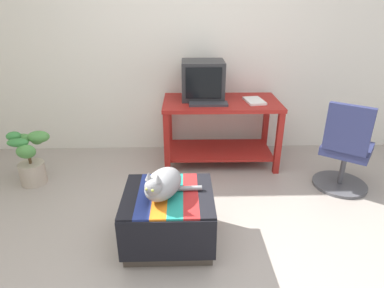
{
  "coord_description": "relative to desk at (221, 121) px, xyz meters",
  "views": [
    {
      "loc": [
        -0.03,
        -1.75,
        1.7
      ],
      "look_at": [
        0.04,
        0.85,
        0.55
      ],
      "focal_mm": 30.15,
      "sensor_mm": 36.0,
      "label": 1
    }
  ],
  "objects": [
    {
      "name": "cat",
      "position": [
        -0.56,
        -1.38,
        0.03
      ],
      "size": [
        0.46,
        0.43,
        0.25
      ],
      "rotation": [
        0.0,
        0.0,
        -0.41
      ],
      "color": "gray",
      "rests_on": "ottoman_with_blanket"
    },
    {
      "name": "keyboard",
      "position": [
        -0.15,
        -0.15,
        0.24
      ],
      "size": [
        0.4,
        0.15,
        0.02
      ],
      "primitive_type": "cube",
      "rotation": [
        0.0,
        0.0,
        -0.01
      ],
      "color": "#333338",
      "rests_on": "desk"
    },
    {
      "name": "ground_plane",
      "position": [
        -0.38,
        -1.6,
        -0.49
      ],
      "size": [
        14.0,
        14.0,
        0.0
      ],
      "primitive_type": "plane",
      "color": "#9E9389"
    },
    {
      "name": "pen",
      "position": [
        0.34,
        0.04,
        0.24
      ],
      "size": [
        0.14,
        0.04,
        0.01
      ],
      "primitive_type": "cylinder",
      "rotation": [
        0.0,
        1.57,
        0.23
      ],
      "color": "#2351B2",
      "rests_on": "desk"
    },
    {
      "name": "back_wall",
      "position": [
        -0.38,
        0.45,
        0.81
      ],
      "size": [
        8.0,
        0.1,
        2.6
      ],
      "primitive_type": "cube",
      "color": "silver",
      "rests_on": "ground_plane"
    },
    {
      "name": "ottoman_with_blanket",
      "position": [
        -0.53,
        -1.36,
        -0.28
      ],
      "size": [
        0.66,
        0.61,
        0.42
      ],
      "color": "#4C4238",
      "rests_on": "ground_plane"
    },
    {
      "name": "tv_monitor",
      "position": [
        -0.2,
        0.09,
        0.43
      ],
      "size": [
        0.45,
        0.4,
        0.41
      ],
      "rotation": [
        0.0,
        0.0,
        -0.01
      ],
      "color": "#28282B",
      "rests_on": "desk"
    },
    {
      "name": "office_chair",
      "position": [
        1.12,
        -0.63,
        -0.11
      ],
      "size": [
        0.59,
        0.59,
        0.89
      ],
      "rotation": [
        0.0,
        0.0,
        2.51
      ],
      "color": "#4C4C51",
      "rests_on": "ground_plane"
    },
    {
      "name": "book",
      "position": [
        0.35,
        -0.05,
        0.24
      ],
      "size": [
        0.22,
        0.3,
        0.02
      ],
      "primitive_type": "cube",
      "rotation": [
        0.0,
        0.0,
        0.14
      ],
      "color": "white",
      "rests_on": "desk"
    },
    {
      "name": "desk",
      "position": [
        0.0,
        0.0,
        0.0
      ],
      "size": [
        1.25,
        0.68,
        0.72
      ],
      "rotation": [
        0.0,
        0.0,
        -0.01
      ],
      "color": "maroon",
      "rests_on": "ground_plane"
    },
    {
      "name": "potted_plant",
      "position": [
        -1.93,
        -0.44,
        -0.21
      ],
      "size": [
        0.41,
        0.35,
        0.56
      ],
      "color": "#B7A893",
      "rests_on": "ground_plane"
    }
  ]
}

